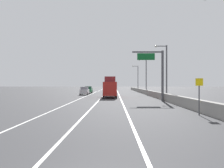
% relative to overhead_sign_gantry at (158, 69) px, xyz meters
% --- Properties ---
extents(ground_plane, '(320.00, 320.00, 0.00)m').
position_rel_overhead_sign_gantry_xyz_m(ground_plane, '(-6.83, 34.82, -4.73)').
color(ground_plane, '#38383A').
extents(lane_stripe_left, '(0.16, 130.00, 0.00)m').
position_rel_overhead_sign_gantry_xyz_m(lane_stripe_left, '(-12.33, 25.82, -4.73)').
color(lane_stripe_left, silver).
rests_on(lane_stripe_left, ground_plane).
extents(lane_stripe_center, '(0.16, 130.00, 0.00)m').
position_rel_overhead_sign_gantry_xyz_m(lane_stripe_center, '(-8.83, 25.82, -4.73)').
color(lane_stripe_center, silver).
rests_on(lane_stripe_center, ground_plane).
extents(lane_stripe_right, '(0.16, 130.00, 0.00)m').
position_rel_overhead_sign_gantry_xyz_m(lane_stripe_right, '(-5.33, 25.82, -4.73)').
color(lane_stripe_right, silver).
rests_on(lane_stripe_right, ground_plane).
extents(jersey_barrier_right, '(0.60, 120.00, 1.10)m').
position_rel_overhead_sign_gantry_xyz_m(jersey_barrier_right, '(1.34, 10.82, -4.18)').
color(jersey_barrier_right, gray).
rests_on(jersey_barrier_right, ground_plane).
extents(overhead_sign_gantry, '(4.68, 0.36, 7.50)m').
position_rel_overhead_sign_gantry_xyz_m(overhead_sign_gantry, '(0.00, 0.00, 0.00)').
color(overhead_sign_gantry, '#47474C').
rests_on(overhead_sign_gantry, ground_plane).
extents(speed_advisory_sign, '(0.60, 0.11, 3.00)m').
position_rel_overhead_sign_gantry_xyz_m(speed_advisory_sign, '(0.44, -15.58, -2.96)').
color(speed_advisory_sign, '#4C4C51').
rests_on(speed_advisory_sign, ground_plane).
extents(lamp_post_right_second, '(2.14, 0.44, 9.10)m').
position_rel_overhead_sign_gantry_xyz_m(lamp_post_right_second, '(2.05, 4.40, 0.56)').
color(lamp_post_right_second, '#4C4C51').
rests_on(lamp_post_right_second, ground_plane).
extents(lamp_post_right_third, '(2.14, 0.44, 9.10)m').
position_rel_overhead_sign_gantry_xyz_m(lamp_post_right_third, '(1.64, 26.20, 0.56)').
color(lamp_post_right_third, '#4C4C51').
rests_on(lamp_post_right_third, ground_plane).
extents(lamp_post_right_fourth, '(2.14, 0.44, 9.10)m').
position_rel_overhead_sign_gantry_xyz_m(lamp_post_right_fourth, '(1.72, 48.00, 0.56)').
color(lamp_post_right_fourth, '#4C4C51').
rests_on(lamp_post_right_fourth, ground_plane).
extents(car_silver_0, '(1.88, 4.13, 1.91)m').
position_rel_overhead_sign_gantry_xyz_m(car_silver_0, '(-13.33, 19.11, -3.78)').
color(car_silver_0, '#B7B7BC').
rests_on(car_silver_0, ground_plane).
extents(car_green_1, '(1.90, 4.09, 1.92)m').
position_rel_overhead_sign_gantry_xyz_m(car_green_1, '(-13.45, 28.64, -3.77)').
color(car_green_1, '#196033').
rests_on(car_green_1, ground_plane).
extents(car_white_2, '(2.03, 4.09, 2.04)m').
position_rel_overhead_sign_gantry_xyz_m(car_white_2, '(-7.19, 54.08, -3.71)').
color(car_white_2, white).
rests_on(car_white_2, ground_plane).
extents(car_red_3, '(2.05, 4.43, 2.03)m').
position_rel_overhead_sign_gantry_xyz_m(car_red_3, '(-7.38, 33.34, -3.72)').
color(car_red_3, red).
rests_on(car_red_3, ground_plane).
extents(box_truck, '(2.60, 9.59, 4.01)m').
position_rel_overhead_sign_gantry_xyz_m(box_truck, '(-7.26, 9.58, -2.90)').
color(box_truck, '#A51E19').
rests_on(box_truck, ground_plane).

